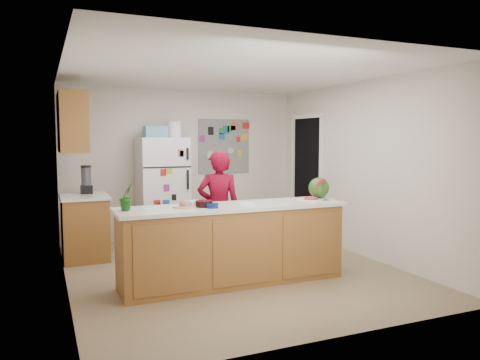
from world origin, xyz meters
name	(u,v)px	position (x,y,z in m)	size (l,w,h in m)	color
floor	(233,271)	(0.00, 0.00, -0.01)	(4.00, 4.50, 0.02)	brown
wall_back	(183,164)	(0.00, 2.26, 1.25)	(4.00, 0.02, 2.50)	beige
wall_left	(63,178)	(-2.01, 0.00, 1.25)	(0.02, 4.50, 2.50)	beige
wall_right	(362,169)	(2.01, 0.00, 1.25)	(0.02, 4.50, 2.50)	beige
ceiling	(232,72)	(0.00, 0.00, 2.51)	(4.00, 4.50, 0.02)	white
doorway	(308,177)	(1.99, 1.45, 1.02)	(0.03, 0.85, 2.04)	black
peninsula_base	(233,246)	(-0.20, -0.50, 0.44)	(2.60, 0.62, 0.88)	brown
peninsula_top	(233,207)	(-0.20, -0.50, 0.90)	(2.68, 0.70, 0.04)	silver
side_counter_base	(85,228)	(-1.69, 1.35, 0.43)	(0.60, 0.80, 0.86)	brown
side_counter_top	(84,196)	(-1.69, 1.35, 0.88)	(0.64, 0.84, 0.04)	silver
upper_cabinets	(72,123)	(-1.82, 1.30, 1.90)	(0.35, 1.00, 0.80)	brown
refrigerator	(162,191)	(-0.45, 1.88, 0.85)	(0.75, 0.70, 1.70)	silver
fridge_top_bin	(155,132)	(-0.55, 1.88, 1.79)	(0.35, 0.28, 0.18)	#5999B2
photo_collage	(224,146)	(0.75, 2.24, 1.55)	(0.95, 0.01, 0.95)	slate
person	(219,209)	(-0.10, 0.23, 0.77)	(0.56, 0.37, 1.53)	maroon
blender_appliance	(86,180)	(-1.64, 1.51, 1.09)	(0.14, 0.14, 0.38)	black
cutting_board	(316,199)	(0.95, -0.45, 0.93)	(0.40, 0.30, 0.01)	white
watermelon	(319,188)	(1.01, -0.43, 1.06)	(0.26, 0.26, 0.26)	#235915
watermelon_slice	(311,198)	(0.85, -0.50, 0.94)	(0.17, 0.17, 0.02)	red
cherry_bowl	(204,204)	(-0.55, -0.51, 0.96)	(0.19, 0.19, 0.07)	black
white_bowl	(196,203)	(-0.62, -0.41, 0.95)	(0.19, 0.19, 0.06)	white
cobalt_bowl	(212,206)	(-0.50, -0.63, 0.95)	(0.13, 0.13, 0.05)	navy
plate	(185,207)	(-0.77, -0.46, 0.93)	(0.27, 0.27, 0.02)	tan
paper_towel	(247,203)	(-0.03, -0.51, 0.93)	(0.17, 0.16, 0.02)	white
keys	(326,200)	(1.00, -0.60, 0.93)	(0.09, 0.04, 0.01)	gray
potted_plant	(126,197)	(-1.40, -0.45, 1.07)	(0.16, 0.13, 0.30)	#12400D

